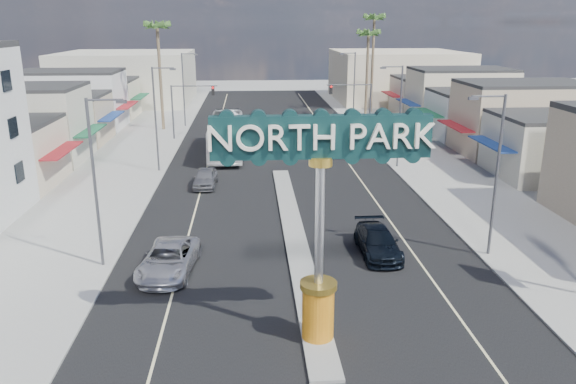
{
  "coord_description": "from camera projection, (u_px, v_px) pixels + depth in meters",
  "views": [
    {
      "loc": [
        -2.64,
        -18.24,
        12.56
      ],
      "look_at": [
        -0.67,
        9.84,
        4.02
      ],
      "focal_mm": 35.0,
      "sensor_mm": 36.0,
      "label": 1
    }
  ],
  "objects": [
    {
      "name": "palm_right_far",
      "position": [
        374.0,
        23.0,
        77.83
      ],
      "size": [
        2.6,
        2.6,
        14.1
      ],
      "color": "brown",
      "rests_on": "ground"
    },
    {
      "name": "palm_right_mid",
      "position": [
        368.0,
        38.0,
        72.48
      ],
      "size": [
        2.6,
        2.6,
        12.1
      ],
      "color": "brown",
      "rests_on": "ground"
    },
    {
      "name": "median_island",
      "position": [
        294.0,
        233.0,
        34.58
      ],
      "size": [
        1.3,
        30.0,
        0.16
      ],
      "primitive_type": "cube",
      "color": "gray",
      "rests_on": "ground"
    },
    {
      "name": "car_parked_left",
      "position": [
        205.0,
        178.0,
        44.5
      ],
      "size": [
        1.9,
        4.36,
        1.46
      ],
      "primitive_type": "imported",
      "rotation": [
        0.0,
        0.0,
        -0.04
      ],
      "color": "slate",
      "rests_on": "ground"
    },
    {
      "name": "streetlight_l_near",
      "position": [
        97.0,
        175.0,
        28.61
      ],
      "size": [
        2.03,
        0.22,
        9.0
      ],
      "color": "#47474C",
      "rests_on": "ground"
    },
    {
      "name": "traffic_signal_right",
      "position": [
        355.0,
        100.0,
        62.61
      ],
      "size": [
        5.09,
        0.45,
        6.0
      ],
      "color": "#47474C",
      "rests_on": "ground"
    },
    {
      "name": "storefront_row_right",
      "position": [
        486.0,
        111.0,
        63.02
      ],
      "size": [
        12.0,
        42.0,
        6.0
      ],
      "primitive_type": "cube",
      "color": "#B7B29E",
      "rests_on": "ground"
    },
    {
      "name": "sidewalk_left",
      "position": [
        120.0,
        172.0,
        48.92
      ],
      "size": [
        8.0,
        120.0,
        0.12
      ],
      "primitive_type": "cube",
      "color": "gray",
      "rests_on": "ground"
    },
    {
      "name": "suv_right",
      "position": [
        378.0,
        242.0,
        31.49
      ],
      "size": [
        2.08,
        5.08,
        1.47
      ],
      "primitive_type": "imported",
      "rotation": [
        0.0,
        0.0,
        0.0
      ],
      "color": "black",
      "rests_on": "ground"
    },
    {
      "name": "streetlight_r_far",
      "position": [
        353.0,
        85.0,
        70.1
      ],
      "size": [
        2.03,
        0.22,
        9.0
      ],
      "color": "#47474C",
      "rests_on": "ground"
    },
    {
      "name": "gateway_sign",
      "position": [
        320.0,
        203.0,
        21.41
      ],
      "size": [
        8.2,
        1.5,
        9.15
      ],
      "color": "orange",
      "rests_on": "median_island"
    },
    {
      "name": "streetlight_l_mid",
      "position": [
        157.0,
        114.0,
        47.7
      ],
      "size": [
        2.03,
        0.22,
        9.0
      ],
      "color": "#47474C",
      "rests_on": "ground"
    },
    {
      "name": "streetlight_r_mid",
      "position": [
        398.0,
        111.0,
        49.1
      ],
      "size": [
        2.03,
        0.22,
        9.0
      ],
      "color": "#47474C",
      "rests_on": "ground"
    },
    {
      "name": "streetlight_l_far",
      "position": [
        185.0,
        86.0,
        68.71
      ],
      "size": [
        2.03,
        0.22,
        9.0
      ],
      "color": "#47474C",
      "rests_on": "ground"
    },
    {
      "name": "ground",
      "position": [
        280.0,
        169.0,
        49.87
      ],
      "size": [
        160.0,
        160.0,
        0.0
      ],
      "primitive_type": "plane",
      "color": "gray",
      "rests_on": "ground"
    },
    {
      "name": "suv_left",
      "position": [
        169.0,
        259.0,
        29.1
      ],
      "size": [
        3.12,
        5.76,
        1.54
      ],
      "primitive_type": "imported",
      "rotation": [
        0.0,
        0.0,
        -0.11
      ],
      "color": "#BBBAC0",
      "rests_on": "ground"
    },
    {
      "name": "city_bus",
      "position": [
        226.0,
        135.0,
        55.28
      ],
      "size": [
        3.17,
        13.34,
        3.71
      ],
      "primitive_type": "imported",
      "rotation": [
        0.0,
        0.0,
        0.0
      ],
      "color": "silver",
      "rests_on": "ground"
    },
    {
      "name": "sidewalk_right",
      "position": [
        434.0,
        166.0,
        50.79
      ],
      "size": [
        8.0,
        120.0,
        0.12
      ],
      "primitive_type": "cube",
      "color": "gray",
      "rests_on": "ground"
    },
    {
      "name": "palm_left_far",
      "position": [
        157.0,
        32.0,
        64.76
      ],
      "size": [
        2.6,
        2.6,
        13.1
      ],
      "color": "brown",
      "rests_on": "ground"
    },
    {
      "name": "streetlight_r_near",
      "position": [
        495.0,
        168.0,
        30.01
      ],
      "size": [
        2.03,
        0.22,
        9.0
      ],
      "color": "#47474C",
      "rests_on": "ground"
    },
    {
      "name": "traffic_signal_left",
      "position": [
        189.0,
        101.0,
        61.38
      ],
      "size": [
        5.09,
        0.45,
        6.0
      ],
      "color": "#47474C",
      "rests_on": "ground"
    },
    {
      "name": "storefront_row_left",
      "position": [
        48.0,
        116.0,
        59.81
      ],
      "size": [
        12.0,
        42.0,
        6.0
      ],
      "primitive_type": "cube",
      "color": "beige",
      "rests_on": "ground"
    },
    {
      "name": "road",
      "position": [
        280.0,
        169.0,
        49.87
      ],
      "size": [
        20.0,
        120.0,
        0.01
      ],
      "primitive_type": "cube",
      "color": "black",
      "rests_on": "ground"
    },
    {
      "name": "backdrop_far_left",
      "position": [
        128.0,
        78.0,
        90.2
      ],
      "size": [
        20.0,
        20.0,
        8.0
      ],
      "primitive_type": "cube",
      "color": "#B7B29E",
      "rests_on": "ground"
    },
    {
      "name": "backdrop_far_right",
      "position": [
        397.0,
        76.0,
        93.14
      ],
      "size": [
        20.0,
        20.0,
        8.0
      ],
      "primitive_type": "cube",
      "color": "beige",
      "rests_on": "ground"
    }
  ]
}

